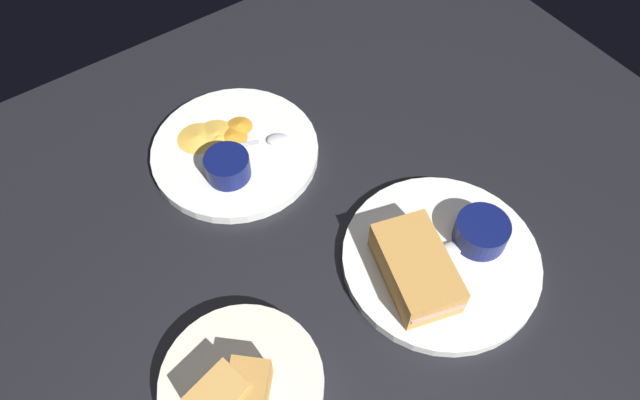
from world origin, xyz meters
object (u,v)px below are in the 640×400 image
plate_sandwich_main (441,260)px  ramekin_dark_sauce (481,231)px  spoon_by_dark_ramekin (443,253)px  plate_chips_companion (235,151)px  ramekin_light_gravy (227,166)px  spoon_by_gravy_ramekin (269,141)px  sandwich_half_near (416,268)px  bread_basket_rear (241,386)px

plate_sandwich_main → ramekin_dark_sauce: bearing=-97.3°
plate_sandwich_main → spoon_by_dark_ramekin: bearing=-55.9°
plate_chips_companion → ramekin_dark_sauce: bearing=-149.9°
plate_sandwich_main → spoon_by_dark_ramekin: spoon_by_dark_ramekin is taller
plate_sandwich_main → ramekin_dark_sauce: (-0.75, -5.84, 2.73)cm
ramekin_dark_sauce → spoon_by_dark_ramekin: 5.83cm
plate_chips_companion → ramekin_light_gravy: (-3.74, 3.11, 2.72)cm
spoon_by_gravy_ramekin → spoon_by_dark_ramekin: bearing=-164.0°
ramekin_dark_sauce → plate_chips_companion: bearing=30.1°
sandwich_half_near → spoon_by_gravy_ramekin: size_ratio=1.52×
ramekin_dark_sauce → spoon_by_dark_ramekin: bearing=80.2°
spoon_by_gravy_ramekin → sandwich_half_near: bearing=-174.0°
spoon_by_dark_ramekin → ramekin_light_gravy: 32.17cm
spoon_by_dark_ramekin → ramekin_light_gravy: bearing=30.5°
bread_basket_rear → plate_sandwich_main: bearing=-90.5°
sandwich_half_near → bread_basket_rear: size_ratio=0.78×
sandwich_half_near → ramekin_dark_sauce: sandwich_half_near is taller
sandwich_half_near → spoon_by_gravy_ramekin: sandwich_half_near is taller
spoon_by_dark_ramekin → bread_basket_rear: 30.70cm
plate_chips_companion → plate_sandwich_main: bearing=-157.8°
ramekin_light_gravy → spoon_by_gravy_ramekin: size_ratio=0.67×
plate_chips_companion → ramekin_light_gravy: bearing=140.2°
spoon_by_dark_ramekin → bread_basket_rear: size_ratio=0.53×
bread_basket_rear → ramekin_light_gravy: bearing=-27.5°
spoon_by_gravy_ramekin → bread_basket_rear: bread_basket_rear is taller
plate_chips_companion → ramekin_light_gravy: 5.58cm
plate_sandwich_main → sandwich_half_near: size_ratio=1.78×
plate_sandwich_main → bread_basket_rear: size_ratio=1.38×
ramekin_dark_sauce → spoon_by_gravy_ramekin: (30.38, 13.95, -1.57)cm
plate_sandwich_main → plate_chips_companion: 34.15cm
ramekin_dark_sauce → plate_chips_companion: ramekin_dark_sauce is taller
plate_sandwich_main → spoon_by_gravy_ramekin: bearing=15.3°
spoon_by_dark_ramekin → spoon_by_gravy_ramekin: same height
plate_chips_companion → spoon_by_dark_ramekin: bearing=-157.2°
sandwich_half_near → ramekin_light_gravy: bearing=21.5°
plate_chips_companion → bread_basket_rear: 35.96cm
plate_sandwich_main → sandwich_half_near: sandwich_half_near is taller
sandwich_half_near → plate_chips_companion: size_ratio=0.59×
ramekin_dark_sauce → sandwich_half_near: bearing=86.8°
bread_basket_rear → ramekin_dark_sauce: bearing=-91.6°
sandwich_half_near → ramekin_dark_sauce: size_ratio=2.06×
ramekin_dark_sauce → ramekin_light_gravy: size_ratio=1.10×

